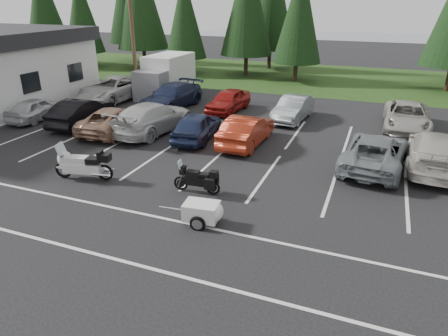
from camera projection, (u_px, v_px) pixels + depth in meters
ground at (185, 175)px, 16.71m from camera, size 120.00×120.00×0.00m
grass_strip at (300, 77)px, 37.24m from camera, size 80.00×16.00×0.01m
lake_water at (365, 45)px, 62.42m from camera, size 70.00×50.00×0.02m
utility_pole at (132, 30)px, 28.48m from camera, size 1.60×0.26×9.00m
box_truck at (163, 76)px, 29.51m from camera, size 2.40×5.60×2.90m
stall_markings at (204, 158)px, 18.42m from camera, size 32.00×16.00×0.01m
conifer_0 at (43, 3)px, 42.89m from camera, size 4.58×4.58×10.66m
conifer_1 at (81, 13)px, 40.10m from camera, size 3.96×3.96×9.22m
conifer_3 at (185, 16)px, 36.46m from camera, size 3.87×3.87×9.02m
conifer_4 at (247, 1)px, 35.40m from camera, size 4.80×4.80×11.17m
conifer_5 at (299, 13)px, 32.97m from camera, size 4.14×4.14×9.63m
car_near_0 at (36, 109)px, 23.94m from camera, size 1.81×4.05×1.35m
car_near_1 at (82, 112)px, 22.92m from camera, size 1.96×4.74×1.53m
car_near_2 at (114, 120)px, 21.77m from camera, size 2.64×5.08×1.37m
car_near_3 at (153, 117)px, 21.69m from camera, size 2.86×5.83×1.63m
car_near_4 at (197, 126)px, 20.61m from camera, size 2.10×4.36×1.44m
car_near_5 at (247, 130)px, 19.86m from camera, size 1.68×4.55×1.49m
car_near_6 at (375, 152)px, 17.15m from camera, size 2.92×5.46×1.46m
car_near_7 at (436, 151)px, 17.02m from camera, size 2.63×5.65×1.60m
car_far_0 at (113, 89)px, 28.33m from camera, size 3.16×6.18×1.67m
car_far_1 at (172, 96)px, 26.50m from camera, size 2.74×5.60×1.57m
car_far_2 at (228, 100)px, 25.71m from camera, size 2.05×4.31×1.42m
car_far_3 at (293, 109)px, 23.86m from camera, size 1.88×4.41×1.42m
car_far_4 at (407, 116)px, 22.28m from camera, size 2.45×5.17×1.43m
touring_motorcycle at (83, 162)px, 16.01m from camera, size 2.86×1.43×1.52m
cargo_trailer at (201, 213)px, 12.96m from camera, size 1.73×1.10×0.75m
adventure_motorcycle at (196, 177)px, 14.95m from camera, size 2.10×0.85×1.25m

